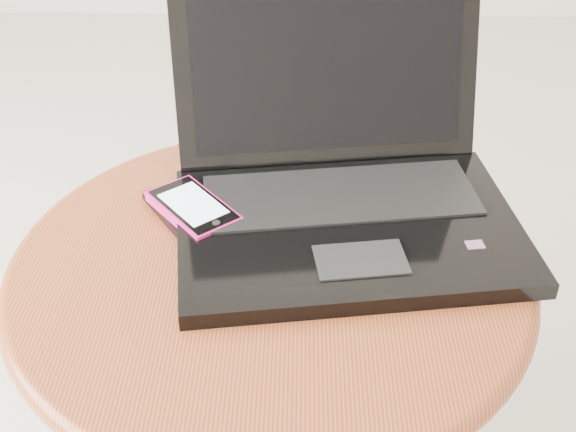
{
  "coord_description": "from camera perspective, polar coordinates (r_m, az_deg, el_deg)",
  "views": [
    {
      "loc": [
        -0.01,
        -0.57,
        0.97
      ],
      "look_at": [
        -0.02,
        0.07,
        0.51
      ],
      "focal_mm": 47.8,
      "sensor_mm": 36.0,
      "label": 1
    }
  ],
  "objects": [
    {
      "name": "laptop",
      "position": [
        0.87,
        4.02,
        2.69
      ],
      "size": [
        0.41,
        0.38,
        0.24
      ],
      "color": "black",
      "rests_on": "table"
    },
    {
      "name": "phone_black",
      "position": [
        0.89,
        -7.29,
        0.3
      ],
      "size": [
        0.12,
        0.14,
        0.01
      ],
      "color": "black",
      "rests_on": "table"
    },
    {
      "name": "table",
      "position": [
        0.89,
        -1.27,
        -8.01
      ],
      "size": [
        0.57,
        0.57,
        0.45
      ],
      "color": "#5F3017",
      "rests_on": "ground"
    },
    {
      "name": "phone_pink",
      "position": [
        0.88,
        -7.06,
        0.57
      ],
      "size": [
        0.12,
        0.13,
        0.01
      ],
      "color": "#CF1C76",
      "rests_on": "phone_black"
    }
  ]
}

